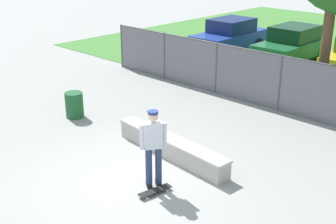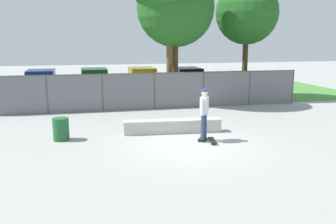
{
  "view_description": "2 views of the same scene",
  "coord_description": "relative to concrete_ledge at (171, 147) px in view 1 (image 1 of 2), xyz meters",
  "views": [
    {
      "loc": [
        6.96,
        -5.92,
        5.25
      ],
      "look_at": [
        -0.62,
        1.94,
        1.04
      ],
      "focal_mm": 47.9,
      "sensor_mm": 36.0,
      "label": 1
    },
    {
      "loc": [
        -3.43,
        -11.41,
        3.53
      ],
      "look_at": [
        -0.56,
        1.0,
        0.95
      ],
      "focal_mm": 38.78,
      "sensor_mm": 36.0,
      "label": 2
    }
  ],
  "objects": [
    {
      "name": "ground_plane",
      "position": [
        0.23,
        -1.64,
        -0.26
      ],
      "size": [
        80.0,
        80.0,
        0.0
      ],
      "primitive_type": "plane",
      "color": "#9E9E99"
    },
    {
      "name": "concrete_ledge",
      "position": [
        0.0,
        0.0,
        0.0
      ],
      "size": [
        3.78,
        0.77,
        0.51
      ],
      "color": "#A8A59E",
      "rests_on": "ground"
    },
    {
      "name": "skateboarder",
      "position": [
        0.78,
        -1.37,
        0.77
      ],
      "size": [
        0.42,
        0.52,
        1.84
      ],
      "color": "black",
      "rests_on": "ground"
    },
    {
      "name": "skateboard",
      "position": [
        1.02,
        -1.58,
        -0.19
      ],
      "size": [
        0.33,
        0.82,
        0.09
      ],
      "color": "black",
      "rests_on": "ground"
    },
    {
      "name": "chainlink_fence",
      "position": [
        0.23,
        4.84,
        0.75
      ],
      "size": [
        15.68,
        0.07,
        1.86
      ],
      "color": "#4C4C51",
      "rests_on": "ground"
    },
    {
      "name": "car_blue",
      "position": [
        -5.8,
        10.26,
        0.58
      ],
      "size": [
        2.06,
        4.22,
        1.66
      ],
      "color": "#233D9E",
      "rests_on": "ground"
    },
    {
      "name": "car_green",
      "position": [
        -2.58,
        10.63,
        0.58
      ],
      "size": [
        2.06,
        4.22,
        1.66
      ],
      "color": "#1E6638",
      "rests_on": "ground"
    },
    {
      "name": "trash_bin",
      "position": [
        -4.09,
        -0.11,
        0.14
      ],
      "size": [
        0.56,
        0.56,
        0.8
      ],
      "primitive_type": "cylinder",
      "color": "#1E592D",
      "rests_on": "ground"
    }
  ]
}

